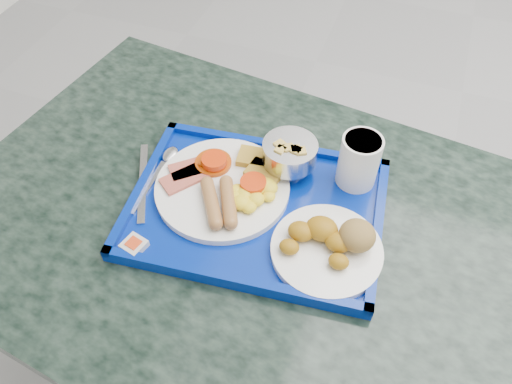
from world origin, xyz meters
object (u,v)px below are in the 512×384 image
Objects in this scene: bread_plate at (331,244)px; juice_cup at (359,159)px; table at (257,278)px; fruit_bowl at (290,153)px; main_plate at (228,186)px; tray at (256,209)px.

bread_plate is 1.82× the size of juice_cup.
juice_cup reaches higher than table.
fruit_bowl is (-0.12, 0.15, 0.03)m from bread_plate.
tray is at bearing -15.84° from main_plate.
juice_cup is at bearing 88.24° from bread_plate.
main_plate is at bearing 149.13° from table.
fruit_bowl is at bearing 74.93° from tray.
main_plate is at bearing -135.70° from fruit_bowl.
fruit_bowl is (0.03, 0.10, 0.05)m from tray.
tray is 4.70× the size of fruit_bowl.
main_plate is at bearing 163.24° from bread_plate.
table is 0.25m from bread_plate.
bread_plate is (0.14, -0.04, 0.02)m from tray.
tray is at bearing 162.87° from bread_plate.
main_plate reaches higher than table.
table is 11.97× the size of juice_cup.
juice_cup is at bearing 39.07° from tray.
main_plate is at bearing 164.16° from tray.
bread_plate reaches higher than table.
table is 0.22m from main_plate.
bread_plate reaches higher than tray.
table is at bearing -96.74° from fruit_bowl.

